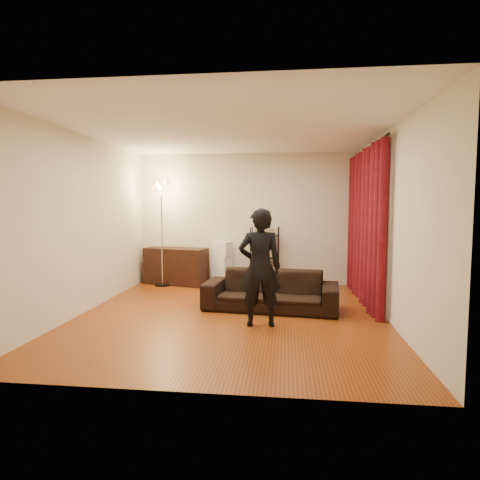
# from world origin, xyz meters

# --- Properties ---
(floor) EXTENTS (5.00, 5.00, 0.00)m
(floor) POSITION_xyz_m (0.00, 0.00, 0.00)
(floor) COLOR #8D3F0F
(floor) RESTS_ON ground
(ceiling) EXTENTS (5.00, 5.00, 0.00)m
(ceiling) POSITION_xyz_m (0.00, 0.00, 2.70)
(ceiling) COLOR white
(ceiling) RESTS_ON ground
(wall_back) EXTENTS (5.00, 0.00, 5.00)m
(wall_back) POSITION_xyz_m (0.00, 2.50, 1.35)
(wall_back) COLOR beige
(wall_back) RESTS_ON ground
(wall_front) EXTENTS (5.00, 0.00, 5.00)m
(wall_front) POSITION_xyz_m (0.00, -2.50, 1.35)
(wall_front) COLOR beige
(wall_front) RESTS_ON ground
(wall_left) EXTENTS (0.00, 5.00, 5.00)m
(wall_left) POSITION_xyz_m (-2.25, 0.00, 1.35)
(wall_left) COLOR beige
(wall_left) RESTS_ON ground
(wall_right) EXTENTS (0.00, 5.00, 5.00)m
(wall_right) POSITION_xyz_m (2.25, 0.00, 1.35)
(wall_right) COLOR beige
(wall_right) RESTS_ON ground
(curtain_rod) EXTENTS (0.04, 2.65, 0.04)m
(curtain_rod) POSITION_xyz_m (2.15, 1.12, 2.58)
(curtain_rod) COLOR black
(curtain_rod) RESTS_ON wall_right
(curtain) EXTENTS (0.22, 2.65, 2.55)m
(curtain) POSITION_xyz_m (2.13, 1.12, 1.28)
(curtain) COLOR maroon
(curtain) RESTS_ON ground
(sofa) EXTENTS (2.15, 1.02, 0.61)m
(sofa) POSITION_xyz_m (0.57, 0.40, 0.30)
(sofa) COLOR black
(sofa) RESTS_ON ground
(person) EXTENTS (0.63, 0.46, 1.60)m
(person) POSITION_xyz_m (0.46, -0.47, 0.80)
(person) COLOR black
(person) RESTS_ON ground
(media_cabinet) EXTENTS (1.37, 0.78, 0.75)m
(media_cabinet) POSITION_xyz_m (-1.46, 2.23, 0.38)
(media_cabinet) COLOR black
(media_cabinet) RESTS_ON ground
(storage_boxes) EXTENTS (0.45, 0.41, 0.90)m
(storage_boxes) POSITION_xyz_m (-0.51, 2.31, 0.45)
(storage_boxes) COLOR silver
(storage_boxes) RESTS_ON ground
(wire_shelf) EXTENTS (0.65, 0.55, 1.19)m
(wire_shelf) POSITION_xyz_m (0.38, 2.22, 0.60)
(wire_shelf) COLOR black
(wire_shelf) RESTS_ON ground
(floor_lamp) EXTENTS (0.50, 0.50, 2.16)m
(floor_lamp) POSITION_xyz_m (-1.69, 2.04, 1.08)
(floor_lamp) COLOR silver
(floor_lamp) RESTS_ON ground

